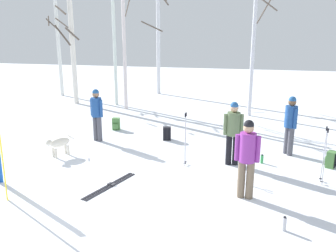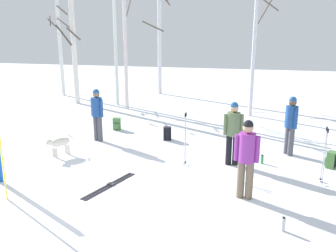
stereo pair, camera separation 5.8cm
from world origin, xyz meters
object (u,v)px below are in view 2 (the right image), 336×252
(person_0, at_px, (97,112))
(person_3, at_px, (233,129))
(person_1, at_px, (247,154))
(ski_poles_0, at_px, (185,138))
(birch_tree_2, at_px, (116,41))
(backpack_1, at_px, (117,124))
(dog, at_px, (59,143))
(birch_tree_5, at_px, (255,41))
(person_2, at_px, (291,122))
(ski_pair_lying_0, at_px, (110,185))
(water_bottle_1, at_px, (283,224))
(birch_tree_1, at_px, (74,49))
(backpack_0, at_px, (167,134))
(birch_tree_4, at_px, (160,39))
(ski_pair_planted_0, at_px, (3,161))
(water_bottle_0, at_px, (262,159))
(birch_tree_3, at_px, (124,15))
(ski_poles_1, at_px, (324,154))
(backpack_2, at_px, (331,160))
(birch_tree_0, at_px, (59,37))

(person_0, height_order, person_3, same)
(person_1, xyz_separation_m, ski_poles_0, (-1.65, 1.54, -0.21))
(birch_tree_2, bearing_deg, backpack_1, -67.35)
(dog, relative_size, birch_tree_5, 0.13)
(person_2, relative_size, ski_pair_lying_0, 1.02)
(person_2, height_order, ski_pair_lying_0, person_2)
(water_bottle_1, xyz_separation_m, birch_tree_5, (-0.96, 9.18, 3.00))
(ski_pair_lying_0, distance_m, birch_tree_1, 10.88)
(person_1, relative_size, birch_tree_2, 0.28)
(backpack_0, relative_size, backpack_1, 1.00)
(person_0, relative_size, backpack_1, 3.90)
(water_bottle_1, xyz_separation_m, birch_tree_4, (-6.43, 13.71, 3.06))
(ski_pair_planted_0, height_order, ski_poles_0, ski_pair_planted_0)
(person_3, distance_m, dog, 4.91)
(backpack_0, xyz_separation_m, birch_tree_2, (-3.98, 5.14, 2.90))
(backpack_1, bearing_deg, birch_tree_1, 134.03)
(person_2, xyz_separation_m, water_bottle_0, (-0.73, -0.97, -0.86))
(person_1, xyz_separation_m, birch_tree_3, (-5.93, 7.98, 3.25))
(person_2, relative_size, water_bottle_0, 6.88)
(person_2, height_order, birch_tree_4, birch_tree_4)
(birch_tree_1, bearing_deg, birch_tree_2, 6.31)
(person_0, distance_m, dog, 1.82)
(water_bottle_0, xyz_separation_m, birch_tree_2, (-7.05, 6.57, 2.99))
(person_1, height_order, ski_pair_lying_0, person_1)
(backpack_1, bearing_deg, person_3, -29.15)
(birch_tree_4, bearing_deg, birch_tree_2, -105.17)
(birch_tree_4, bearing_deg, birch_tree_5, -39.64)
(ski_pair_lying_0, distance_m, ski_poles_1, 5.01)
(person_1, height_order, water_bottle_0, person_1)
(ski_pair_lying_0, height_order, birch_tree_4, birch_tree_4)
(dog, distance_m, birch_tree_3, 7.76)
(person_2, height_order, birch_tree_2, birch_tree_2)
(person_3, bearing_deg, water_bottle_0, 20.74)
(water_bottle_0, height_order, birch_tree_2, birch_tree_2)
(person_3, distance_m, birch_tree_5, 6.49)
(birch_tree_4, relative_size, birch_tree_5, 1.02)
(person_0, xyz_separation_m, backpack_2, (6.98, -0.58, -0.77))
(backpack_0, height_order, backpack_1, same)
(ski_pair_lying_0, bearing_deg, backpack_1, 111.77)
(person_0, xyz_separation_m, birch_tree_4, (-0.78, 9.61, 2.21))
(ski_pair_lying_0, height_order, backpack_0, backpack_0)
(birch_tree_1, distance_m, birch_tree_2, 2.23)
(person_1, height_order, birch_tree_0, birch_tree_0)
(dog, height_order, backpack_1, dog)
(backpack_1, height_order, birch_tree_0, birch_tree_0)
(birch_tree_4, bearing_deg, birch_tree_3, -93.09)
(backpack_2, bearing_deg, person_2, 141.52)
(person_2, height_order, ski_poles_0, person_2)
(dog, bearing_deg, person_3, 7.56)
(ski_pair_planted_0, distance_m, ski_poles_1, 7.05)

